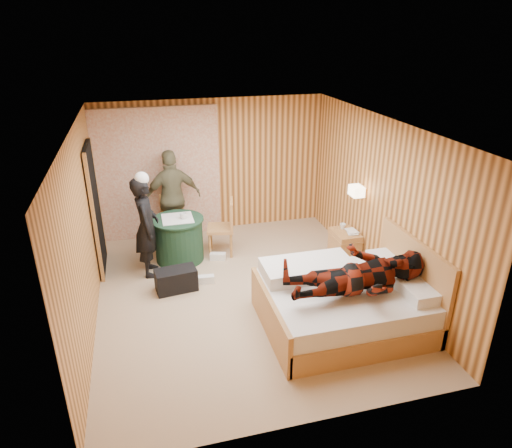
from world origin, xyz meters
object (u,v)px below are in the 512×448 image
object	(u,v)px
chair_far	(174,215)
woman_standing	(147,227)
chair_near	(225,223)
man_at_table	(173,198)
nightstand	(345,246)
man_on_bed	(360,266)
round_table	(179,239)
bed	(345,302)
duffel_bag	(176,280)
wall_lamp	(357,191)

from	to	relation	value
chair_far	woman_standing	distance (m)	1.16
chair_near	man_at_table	size ratio (longest dim) A/B	0.57
nightstand	man_at_table	bearing A→B (deg)	151.51
man_on_bed	round_table	bearing A→B (deg)	126.85
bed	nightstand	distance (m)	1.81
bed	duffel_bag	bearing A→B (deg)	145.94
woman_standing	bed	bearing A→B (deg)	-127.00
man_on_bed	nightstand	bearing A→B (deg)	68.71
chair_near	man_at_table	distance (m)	1.10
wall_lamp	man_at_table	size ratio (longest dim) A/B	0.15
woman_standing	man_at_table	size ratio (longest dim) A/B	0.94
wall_lamp	nightstand	world-z (taller)	wall_lamp
bed	chair_far	distance (m)	3.63
round_table	chair_far	bearing A→B (deg)	91.09
chair_far	man_on_bed	xyz separation A→B (m)	(1.97, -3.29, 0.45)
wall_lamp	man_at_table	bearing A→B (deg)	149.32
nightstand	man_at_table	world-z (taller)	man_at_table
wall_lamp	woman_standing	xyz separation A→B (m)	(-3.24, 0.56, -0.49)
bed	nightstand	world-z (taller)	bed
wall_lamp	bed	world-z (taller)	wall_lamp
round_table	man_on_bed	xyz separation A→B (m)	(1.96, -2.61, 0.61)
round_table	chair_far	xyz separation A→B (m)	(-0.01, 0.68, 0.16)
chair_near	woman_standing	bearing A→B (deg)	-62.53
man_on_bed	wall_lamp	bearing A→B (deg)	65.69
wall_lamp	chair_near	xyz separation A→B (m)	(-1.93, 0.93, -0.73)
woman_standing	duffel_bag	bearing A→B (deg)	-148.18
chair_near	duffel_bag	world-z (taller)	chair_near
chair_near	woman_standing	world-z (taller)	woman_standing
woman_standing	man_at_table	world-z (taller)	man_at_table
round_table	chair_near	xyz separation A→B (m)	(0.80, 0.03, 0.19)
woman_standing	man_on_bed	xyz separation A→B (m)	(2.46, -2.27, 0.19)
nightstand	chair_near	xyz separation A→B (m)	(-1.89, 0.76, 0.30)
round_table	chair_near	size ratio (longest dim) A/B	0.88
chair_near	nightstand	bearing A→B (deg)	79.85
bed	man_on_bed	xyz separation A→B (m)	(0.03, -0.23, 0.67)
chair_far	woman_standing	bearing A→B (deg)	-124.90
chair_far	woman_standing	world-z (taller)	woman_standing
wall_lamp	man_at_table	distance (m)	3.20
nightstand	chair_near	size ratio (longest dim) A/B	0.56
nightstand	man_at_table	size ratio (longest dim) A/B	0.32
chair_near	woman_standing	distance (m)	1.38
bed	nightstand	bearing A→B (deg)	65.23
bed	man_on_bed	distance (m)	0.71
wall_lamp	duffel_bag	world-z (taller)	wall_lamp
bed	chair_far	world-z (taller)	bed
man_on_bed	chair_far	bearing A→B (deg)	120.89
nightstand	chair_far	bearing A→B (deg)	152.27
bed	round_table	size ratio (longest dim) A/B	2.42
wall_lamp	woman_standing	distance (m)	3.32
chair_far	man_at_table	world-z (taller)	man_at_table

